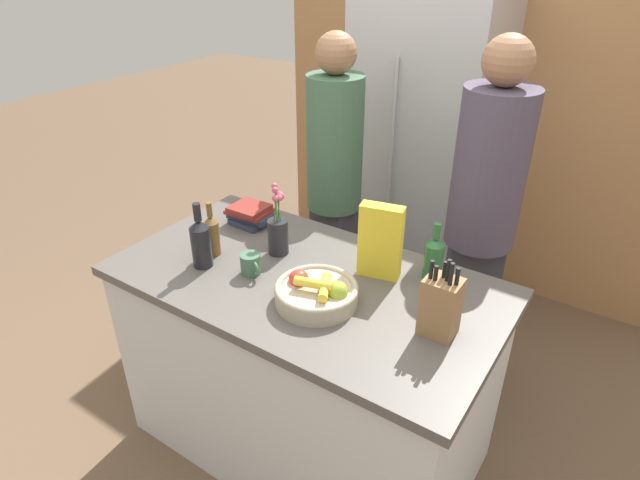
{
  "coord_description": "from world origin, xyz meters",
  "views": [
    {
      "loc": [
        1.02,
        -1.41,
        2.07
      ],
      "look_at": [
        0.0,
        0.1,
        1.04
      ],
      "focal_mm": 30.0,
      "sensor_mm": 36.0,
      "label": 1
    }
  ],
  "objects": [
    {
      "name": "bottle_oil",
      "position": [
        0.41,
        0.28,
        1.01
      ],
      "size": [
        0.07,
        0.07,
        0.24
      ],
      "color": "#286633",
      "rests_on": "kitchen_island"
    },
    {
      "name": "bottle_wine",
      "position": [
        -0.39,
        -0.15,
        1.03
      ],
      "size": [
        0.08,
        0.08,
        0.28
      ],
      "color": "black",
      "rests_on": "kitchen_island"
    },
    {
      "name": "coffee_mug",
      "position": [
        -0.19,
        -0.09,
        0.96
      ],
      "size": [
        0.11,
        0.08,
        0.08
      ],
      "color": "#42664C",
      "rests_on": "kitchen_island"
    },
    {
      "name": "fruit_bowl",
      "position": [
        0.13,
        -0.11,
        0.96
      ],
      "size": [
        0.3,
        0.3,
        0.11
      ],
      "color": "tan",
      "rests_on": "kitchen_island"
    },
    {
      "name": "person_at_sink",
      "position": [
        -0.36,
        0.78,
        0.98
      ],
      "size": [
        0.29,
        0.29,
        1.71
      ],
      "rotation": [
        0.0,
        0.0,
        -0.16
      ],
      "color": "#383842",
      "rests_on": "ground_plane"
    },
    {
      "name": "back_wall_wood",
      "position": [
        0.0,
        1.87,
        1.3
      ],
      "size": [
        2.73,
        0.12,
        2.6
      ],
      "color": "#AD7A4C",
      "rests_on": "ground_plane"
    },
    {
      "name": "ground_plane",
      "position": [
        0.0,
        0.0,
        0.0
      ],
      "size": [
        14.0,
        14.0,
        0.0
      ],
      "primitive_type": "plane",
      "color": "brown"
    },
    {
      "name": "person_in_blue",
      "position": [
        0.43,
        0.78,
        1.0
      ],
      "size": [
        0.31,
        0.31,
        1.76
      ],
      "rotation": [
        0.0,
        0.0,
        0.43
      ],
      "color": "#383842",
      "rests_on": "ground_plane"
    },
    {
      "name": "knife_block",
      "position": [
        0.56,
        -0.02,
        1.03
      ],
      "size": [
        0.12,
        0.1,
        0.29
      ],
      "color": "olive",
      "rests_on": "kitchen_island"
    },
    {
      "name": "kitchen_island",
      "position": [
        0.0,
        0.0,
        0.46
      ],
      "size": [
        1.53,
        0.83,
        0.92
      ],
      "color": "silver",
      "rests_on": "ground_plane"
    },
    {
      "name": "flower_vase",
      "position": [
        -0.2,
        0.09,
        1.02
      ],
      "size": [
        0.09,
        0.09,
        0.31
      ],
      "color": "#232328",
      "rests_on": "kitchen_island"
    },
    {
      "name": "book_stack",
      "position": [
        -0.47,
        0.23,
        0.97
      ],
      "size": [
        0.2,
        0.16,
        0.09
      ],
      "color": "#2D334C",
      "rests_on": "kitchen_island"
    },
    {
      "name": "bottle_vinegar",
      "position": [
        -0.42,
        -0.06,
        1.01
      ],
      "size": [
        0.06,
        0.06,
        0.24
      ],
      "color": "brown",
      "rests_on": "kitchen_island"
    },
    {
      "name": "cereal_box",
      "position": [
        0.23,
        0.18,
        1.07
      ],
      "size": [
        0.17,
        0.09,
        0.3
      ],
      "color": "yellow",
      "rests_on": "kitchen_island"
    },
    {
      "name": "refrigerator",
      "position": [
        -0.19,
        1.51,
        0.93
      ],
      "size": [
        0.78,
        0.62,
        1.86
      ],
      "color": "#B7B7BC",
      "rests_on": "ground_plane"
    }
  ]
}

